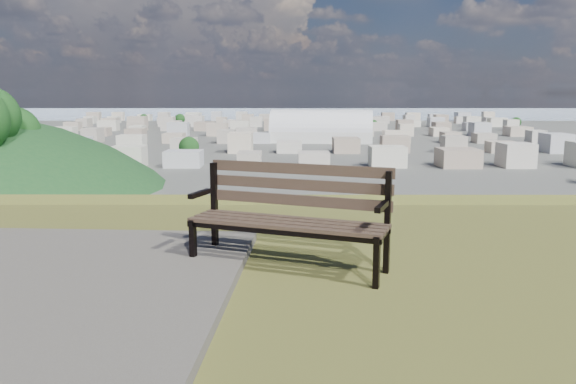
{
  "coord_description": "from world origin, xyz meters",
  "views": [
    {
      "loc": [
        0.21,
        -3.18,
        26.44
      ],
      "look_at": [
        0.19,
        3.28,
        25.3
      ],
      "focal_mm": 35.0,
      "sensor_mm": 36.0,
      "label": 1
    }
  ],
  "objects": [
    {
      "name": "grass_tufts",
      "position": [
        -0.57,
        -0.73,
        25.12
      ],
      "size": [
        12.49,
        7.18,
        0.28
      ],
      "color": "brown",
      "rests_on": "hilltop_mesa"
    },
    {
      "name": "arena",
      "position": [
        17.53,
        305.14,
        5.47
      ],
      "size": [
        57.09,
        28.87,
        23.2
      ],
      "rotation": [
        0.0,
        0.0,
        -0.11
      ],
      "color": "silver",
      "rests_on": "ground"
    },
    {
      "name": "city_blocks",
      "position": [
        0.0,
        394.44,
        3.5
      ],
      "size": [
        395.0,
        361.0,
        7.0
      ],
      "color": "#BDB2A6",
      "rests_on": "ground"
    },
    {
      "name": "bay_water",
      "position": [
        0.0,
        900.0,
        0.0
      ],
      "size": [
        2400.0,
        700.0,
        0.12
      ],
      "primitive_type": "cube",
      "color": "#90A8B7",
      "rests_on": "ground"
    },
    {
      "name": "city_trees",
      "position": [
        -26.39,
        319.0,
        4.83
      ],
      "size": [
        406.52,
        387.2,
        9.98
      ],
      "color": "#2F1E17",
      "rests_on": "ground"
    },
    {
      "name": "park_bench",
      "position": [
        0.22,
        1.36,
        25.48
      ],
      "size": [
        1.7,
        1.06,
        0.85
      ],
      "rotation": [
        0.0,
        0.0,
        -0.36
      ],
      "color": "#49352A",
      "rests_on": "hilltop_mesa"
    },
    {
      "name": "far_hills",
      "position": [
        -60.92,
        1402.93,
        25.47
      ],
      "size": [
        2050.0,
        340.0,
        60.0
      ],
      "color": "#8F9AB1",
      "rests_on": "ground"
    }
  ]
}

